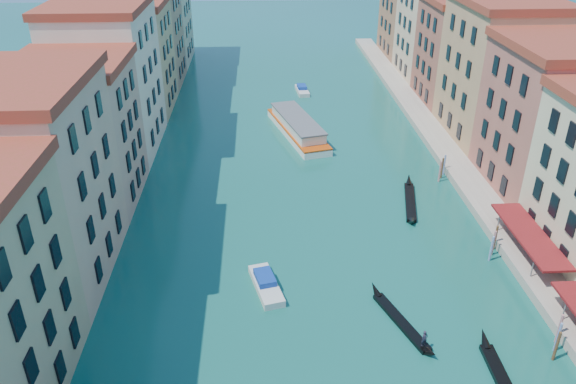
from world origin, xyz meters
The scene contains 9 objects.
left_bank_palazzos centered at (-26.00, 64.68, 9.71)m, with size 12.80×128.40×21.00m.
right_bank_palazzos centered at (30.00, 65.00, 9.75)m, with size 12.80×128.40×21.00m.
quay centered at (22.00, 65.00, 0.50)m, with size 4.00×140.00×1.00m, color #A29483.
mooring_poles_right centered at (19.10, 28.80, 1.30)m, with size 1.44×54.24×3.20m.
vaporetto_far centered at (1.07, 74.32, 1.28)m, with size 9.01×19.56×2.84m.
gondola_fore centered at (7.15, 29.94, 0.35)m, with size 4.29×10.16×2.10m.
gondola_far centered at (13.33, 51.57, 0.36)m, with size 3.44×12.18×1.74m.
motorboat_mid centered at (-4.62, 35.63, 0.51)m, with size 3.49×6.67×1.32m.
motorboat_far centered at (3.41, 95.40, 0.50)m, with size 2.46×6.40×1.30m.
Camera 1 is at (-4.83, -7.62, 33.48)m, focal length 35.00 mm.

